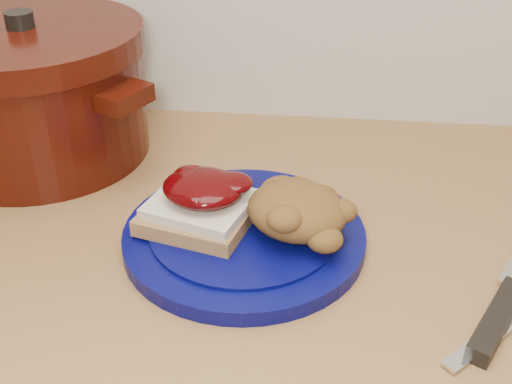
# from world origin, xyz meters

# --- Properties ---
(plate) EXTENTS (0.32, 0.32, 0.02)m
(plate) POSITION_xyz_m (-0.04, 1.49, 0.91)
(plate) COLOR #050647
(plate) RESTS_ON wood_countertop
(sandwich) EXTENTS (0.12, 0.11, 0.05)m
(sandwich) POSITION_xyz_m (-0.08, 1.49, 0.94)
(sandwich) COLOR olive
(sandwich) RESTS_ON plate
(stuffing_mound) EXTENTS (0.12, 0.12, 0.05)m
(stuffing_mound) POSITION_xyz_m (0.02, 1.49, 0.95)
(stuffing_mound) COLOR brown
(stuffing_mound) RESTS_ON plate
(chef_knife) EXTENTS (0.16, 0.26, 0.02)m
(chef_knife) POSITION_xyz_m (0.21, 1.43, 0.91)
(chef_knife) COLOR black
(chef_knife) RESTS_ON wood_countertop
(dutch_oven) EXTENTS (0.37, 0.37, 0.18)m
(dutch_oven) POSITION_xyz_m (-0.32, 1.66, 0.98)
(dutch_oven) COLOR #320B05
(dutch_oven) RESTS_ON wood_countertop
(pepper_grinder) EXTENTS (0.06, 0.06, 0.12)m
(pepper_grinder) POSITION_xyz_m (-0.30, 1.72, 0.96)
(pepper_grinder) COLOR black
(pepper_grinder) RESTS_ON wood_countertop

